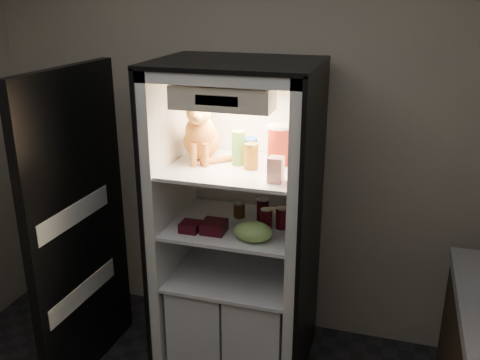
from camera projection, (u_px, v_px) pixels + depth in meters
The scene contains 16 objects.
room_shell at pixel (111, 192), 1.70m from camera, with size 3.60×3.60×3.60m.
refrigerator at pixel (238, 242), 3.23m from camera, with size 0.90×0.72×1.88m.
fridge_door at pixel (79, 231), 3.08m from camera, with size 0.09×0.87×1.85m.
tabby_cat at pixel (201, 135), 3.06m from camera, with size 0.38×0.41×0.41m.
parmesan_shaker at pixel (238, 148), 3.00m from camera, with size 0.08×0.08×0.20m.
mayo_tub at pixel (249, 149), 3.09m from camera, with size 0.09×0.09×0.13m.
salsa_jar at pixel (251, 156), 2.94m from camera, with size 0.08×0.08×0.14m.
pepper_jar at pixel (279, 145), 3.01m from camera, with size 0.14×0.14×0.23m.
cream_carton at pixel (276, 169), 2.74m from camera, with size 0.08×0.08×0.13m, color silver.
soda_can_a at pixel (263, 209), 3.15m from camera, with size 0.07×0.07×0.13m.
soda_can_b at pixel (282, 218), 3.04m from camera, with size 0.07×0.07×0.13m.
soda_can_c at pixel (266, 219), 3.03m from camera, with size 0.07×0.07×0.12m.
condiment_jar at pixel (239, 209), 3.19m from camera, with size 0.07×0.07×0.10m.
grape_bag at pixel (253, 232), 2.89m from camera, with size 0.21×0.16×0.11m, color #7EB353.
berry_box_left at pixel (190, 227), 3.01m from camera, with size 0.11×0.11×0.05m, color #490C12.
berry_box_right at pixel (214, 227), 3.00m from camera, with size 0.13×0.13×0.07m, color #490C12.
Camera 1 is at (0.85, -1.40, 2.23)m, focal length 40.00 mm.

